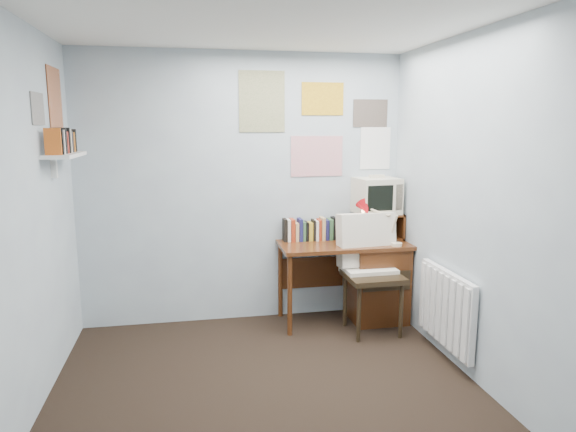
# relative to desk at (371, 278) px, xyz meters

# --- Properties ---
(ground) EXTENTS (3.50, 3.50, 0.00)m
(ground) POSITION_rel_desk_xyz_m (-1.17, -1.48, -0.41)
(ground) COLOR black
(ground) RESTS_ON ground
(back_wall) EXTENTS (3.00, 0.02, 2.50)m
(back_wall) POSITION_rel_desk_xyz_m (-1.17, 0.27, 0.84)
(back_wall) COLOR #B1C4CB
(back_wall) RESTS_ON ground
(left_wall) EXTENTS (0.02, 3.50, 2.50)m
(left_wall) POSITION_rel_desk_xyz_m (-2.67, -1.48, 0.84)
(left_wall) COLOR #B1C4CB
(left_wall) RESTS_ON ground
(right_wall) EXTENTS (0.02, 3.50, 2.50)m
(right_wall) POSITION_rel_desk_xyz_m (0.33, -1.48, 0.84)
(right_wall) COLOR #B1C4CB
(right_wall) RESTS_ON ground
(ceiling) EXTENTS (3.00, 3.50, 0.02)m
(ceiling) POSITION_rel_desk_xyz_m (-1.17, -1.48, 2.09)
(ceiling) COLOR white
(ceiling) RESTS_ON back_wall
(desk) EXTENTS (1.20, 0.55, 0.76)m
(desk) POSITION_rel_desk_xyz_m (0.00, 0.00, 0.00)
(desk) COLOR #552A13
(desk) RESTS_ON ground
(desk_chair) EXTENTS (0.54, 0.52, 1.03)m
(desk_chair) POSITION_rel_desk_xyz_m (-0.09, -0.30, 0.11)
(desk_chair) COLOR black
(desk_chair) RESTS_ON ground
(desk_lamp) EXTENTS (0.30, 0.27, 0.36)m
(desk_lamp) POSITION_rel_desk_xyz_m (0.16, -0.20, 0.54)
(desk_lamp) COLOR #B80C13
(desk_lamp) RESTS_ON desk
(tv_riser) EXTENTS (0.40, 0.30, 0.25)m
(tv_riser) POSITION_rel_desk_xyz_m (0.12, 0.11, 0.48)
(tv_riser) COLOR #552A13
(tv_riser) RESTS_ON desk
(crt_tv) EXTENTS (0.42, 0.40, 0.37)m
(crt_tv) POSITION_rel_desk_xyz_m (0.08, 0.13, 0.79)
(crt_tv) COLOR beige
(crt_tv) RESTS_ON tv_riser
(book_row) EXTENTS (0.60, 0.14, 0.22)m
(book_row) POSITION_rel_desk_xyz_m (-0.51, 0.18, 0.46)
(book_row) COLOR #552A13
(book_row) RESTS_ON desk
(radiator) EXTENTS (0.09, 0.80, 0.60)m
(radiator) POSITION_rel_desk_xyz_m (0.29, -0.93, 0.01)
(radiator) COLOR white
(radiator) RESTS_ON right_wall
(wall_shelf) EXTENTS (0.20, 0.62, 0.24)m
(wall_shelf) POSITION_rel_desk_xyz_m (-2.57, -0.38, 1.21)
(wall_shelf) COLOR white
(wall_shelf) RESTS_ON left_wall
(posters_back) EXTENTS (1.20, 0.01, 0.90)m
(posters_back) POSITION_rel_desk_xyz_m (-0.47, 0.26, 1.44)
(posters_back) COLOR white
(posters_back) RESTS_ON back_wall
(posters_left) EXTENTS (0.01, 0.70, 0.60)m
(posters_left) POSITION_rel_desk_xyz_m (-2.67, -0.38, 1.59)
(posters_left) COLOR white
(posters_left) RESTS_ON left_wall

